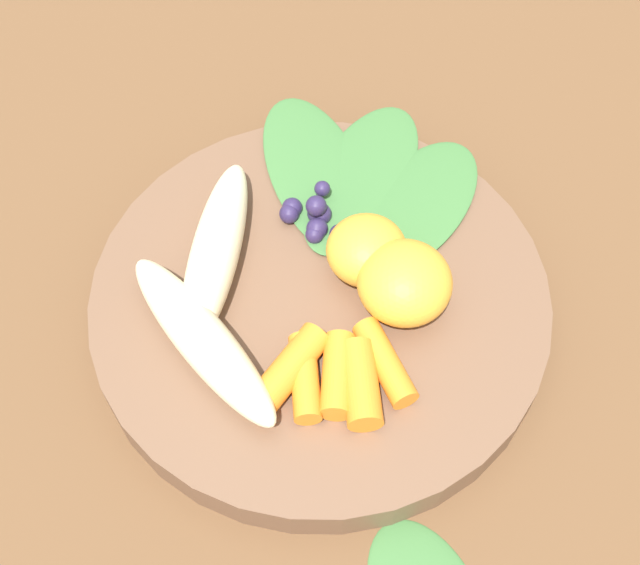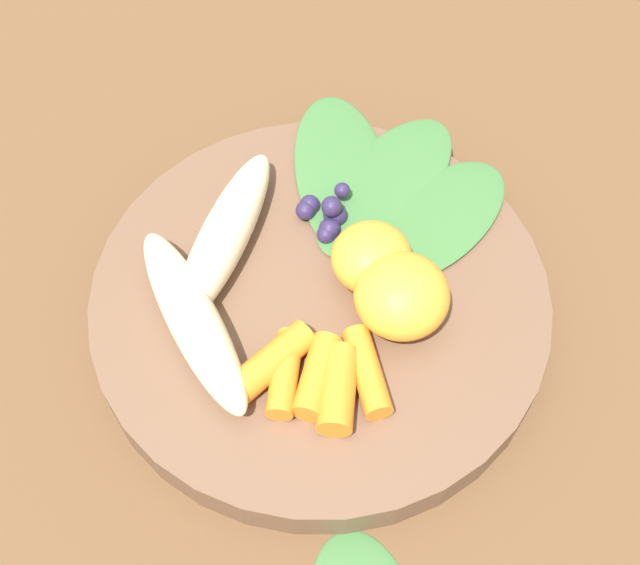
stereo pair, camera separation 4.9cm
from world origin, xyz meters
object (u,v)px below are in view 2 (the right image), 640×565
(banana_peeled_left, at_px, (193,319))
(orange_segment_near, at_px, (372,258))
(bowl, at_px, (320,303))
(banana_peeled_right, at_px, (225,236))

(banana_peeled_left, height_order, orange_segment_near, orange_segment_near)
(orange_segment_near, bearing_deg, banana_peeled_left, -130.61)
(banana_peeled_left, bearing_deg, bowl, 83.09)
(bowl, relative_size, banana_peeled_right, 2.07)
(banana_peeled_left, bearing_deg, banana_peeled_right, 138.37)
(bowl, distance_m, banana_peeled_right, 0.07)
(bowl, height_order, banana_peeled_left, banana_peeled_left)
(bowl, bearing_deg, orange_segment_near, 50.12)
(banana_peeled_right, bearing_deg, orange_segment_near, 96.95)
(bowl, bearing_deg, banana_peeled_left, -130.91)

